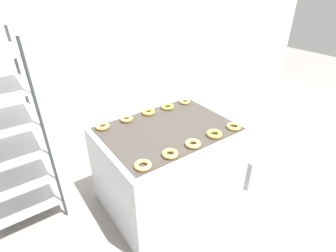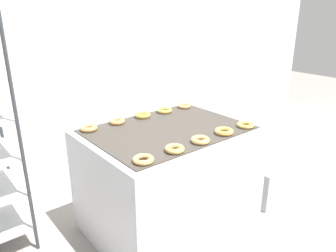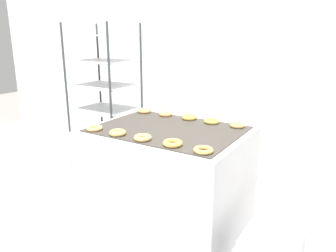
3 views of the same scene
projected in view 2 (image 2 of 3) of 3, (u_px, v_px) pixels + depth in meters
wall_back at (79, 38)px, 3.26m from camera, size 8.00×0.05×2.80m
fryer_machine at (168, 179)px, 2.57m from camera, size 1.21×0.93×0.85m
glaze_bin at (262, 181)px, 3.03m from camera, size 0.35×0.37×0.35m
donut_near_leftmost at (143, 159)px, 1.90m from camera, size 0.13×0.13×0.03m
donut_near_left at (175, 149)px, 2.03m from camera, size 0.12×0.12×0.04m
donut_near_center at (200, 140)px, 2.17m from camera, size 0.13×0.13×0.03m
donut_near_right at (224, 131)px, 2.32m from camera, size 0.13×0.13×0.04m
donut_near_rightmost at (245, 125)px, 2.45m from camera, size 0.13×0.13×0.03m
donut_far_leftmost at (89, 128)px, 2.38m from camera, size 0.13×0.13×0.04m
donut_far_left at (117, 121)px, 2.53m from camera, size 0.12×0.12×0.04m
donut_far_center at (142, 115)px, 2.67m from camera, size 0.13×0.13×0.04m
donut_far_right at (164, 110)px, 2.79m from camera, size 0.13×0.13×0.03m
donut_far_rightmost at (184, 106)px, 2.92m from camera, size 0.12×0.12×0.03m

